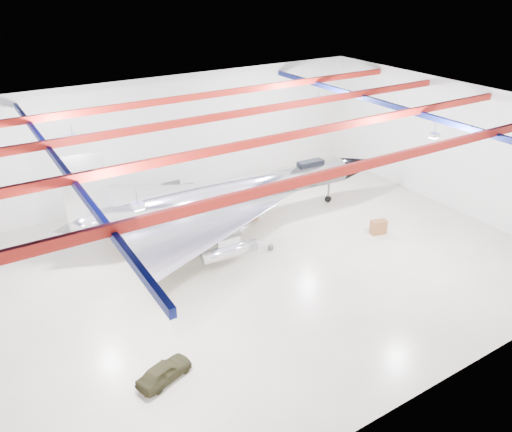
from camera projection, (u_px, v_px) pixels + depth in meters
floor at (254, 264)px, 36.49m from camera, size 40.00×40.00×0.00m
wall_back at (168, 138)px, 45.39m from camera, size 40.00×0.00×40.00m
wall_right at (449, 145)px, 43.45m from camera, size 0.00×30.00×30.00m
ceiling at (254, 116)px, 31.54m from camera, size 40.00×40.00×0.00m
ceiling_structure at (254, 127)px, 31.84m from camera, size 39.50×29.50×1.08m
jet_aircraft at (232, 196)px, 40.61m from camera, size 30.23×18.18×8.24m
jeep at (164, 371)px, 26.09m from camera, size 3.39×2.20×1.07m
desk at (378, 227)px, 40.35m from camera, size 1.41×0.97×1.17m
crate_ply at (205, 253)px, 37.48m from camera, size 0.71×0.62×0.42m
toolbox_red at (212, 225)px, 41.61m from camera, size 0.43×0.36×0.28m
engine_drum at (271, 247)px, 38.24m from camera, size 0.44×0.44×0.38m
parts_bin at (254, 218)px, 42.69m from camera, size 0.68×0.57×0.43m
crate_small at (140, 240)px, 39.34m from camera, size 0.39×0.33×0.26m
tool_chest at (251, 216)px, 43.03m from camera, size 0.42×0.42×0.37m
oil_barrel at (201, 231)px, 40.62m from camera, size 0.60×0.51×0.38m
spares_box at (233, 201)px, 45.84m from camera, size 0.44×0.44×0.34m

